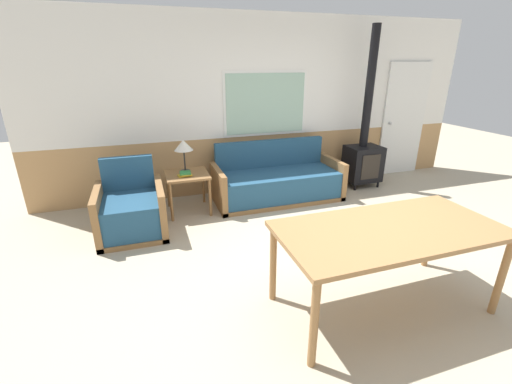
% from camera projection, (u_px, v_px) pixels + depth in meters
% --- Properties ---
extents(ground_plane, '(16.00, 16.00, 0.00)m').
position_uv_depth(ground_plane, '(353.00, 268.00, 3.59)').
color(ground_plane, '#B2A58C').
extents(wall_back, '(7.20, 0.09, 2.70)m').
position_uv_depth(wall_back, '(268.00, 106.00, 5.43)').
color(wall_back, tan).
rests_on(wall_back, ground_plane).
extents(couch, '(1.94, 0.82, 0.86)m').
position_uv_depth(couch, '(277.00, 183.00, 5.28)').
color(couch, olive).
rests_on(couch, ground_plane).
extents(armchair, '(0.80, 0.85, 0.89)m').
position_uv_depth(armchair, '(132.00, 212.00, 4.23)').
color(armchair, olive).
rests_on(armchair, ground_plane).
extents(side_table, '(0.58, 0.58, 0.56)m').
position_uv_depth(side_table, '(187.00, 180.00, 4.77)').
color(side_table, olive).
rests_on(side_table, ground_plane).
extents(table_lamp, '(0.26, 0.26, 0.45)m').
position_uv_depth(table_lamp, '(183.00, 146.00, 4.70)').
color(table_lamp, '#262628').
rests_on(table_lamp, side_table).
extents(book_stack, '(0.20, 0.17, 0.06)m').
position_uv_depth(book_stack, '(185.00, 174.00, 4.64)').
color(book_stack, gold).
rests_on(book_stack, side_table).
extents(dining_table, '(1.85, 0.89, 0.77)m').
position_uv_depth(dining_table, '(389.00, 236.00, 2.79)').
color(dining_table, '#9E7042').
rests_on(dining_table, ground_plane).
extents(wood_stove, '(0.57, 0.45, 2.55)m').
position_uv_depth(wood_stove, '(364.00, 150.00, 5.73)').
color(wood_stove, black).
rests_on(wood_stove, ground_plane).
extents(entry_door, '(0.89, 0.09, 2.01)m').
position_uv_depth(entry_door, '(403.00, 120.00, 6.28)').
color(entry_door, white).
rests_on(entry_door, ground_plane).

